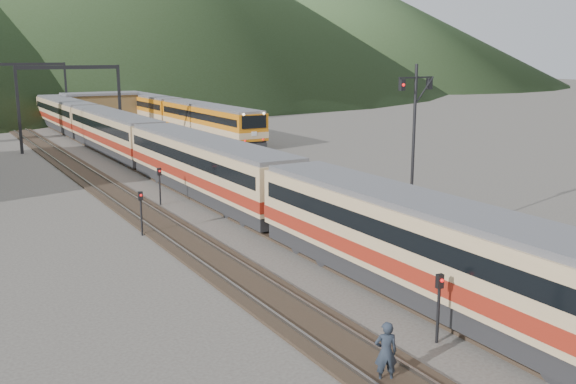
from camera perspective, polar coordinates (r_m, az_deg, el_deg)
track_main at (r=51.29m, az=-11.86°, el=1.88°), size 2.60×200.00×0.23m
track_far at (r=49.99m, az=-17.30°, el=1.33°), size 2.60×200.00×0.23m
track_second at (r=55.91m, az=-0.61°, el=2.97°), size 2.60×200.00×0.23m
platform at (r=51.42m, az=-5.24°, el=2.61°), size 8.00×100.00×1.00m
gantry_near at (r=64.40m, az=-18.82°, el=8.48°), size 9.55×0.25×8.00m
gantry_far at (r=89.01m, az=-22.14°, el=9.06°), size 9.55×0.25×8.00m
station_shed at (r=88.85m, az=-16.36°, el=7.50°), size 9.40×4.40×3.10m
hill_c at (r=252.19m, az=-0.24°, el=15.73°), size 160.00×160.00×50.00m
main_train at (r=51.21m, az=-12.05°, el=4.19°), size 3.10×84.91×3.79m
second_train at (r=89.31m, az=-12.45°, el=7.43°), size 3.09×63.31×3.77m
signal_mast at (r=29.77m, az=11.14°, el=5.40°), size 2.19×0.42×7.53m
short_signal_a at (r=20.81m, az=13.26°, el=-9.24°), size 0.23×0.18×2.27m
short_signal_b at (r=39.44m, az=-11.35°, el=0.95°), size 0.24×0.19×2.27m
short_signal_c at (r=32.87m, az=-12.94°, el=-1.34°), size 0.23×0.18×2.27m
worker at (r=18.41m, az=8.69°, el=-13.89°), size 0.77×0.66×1.79m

